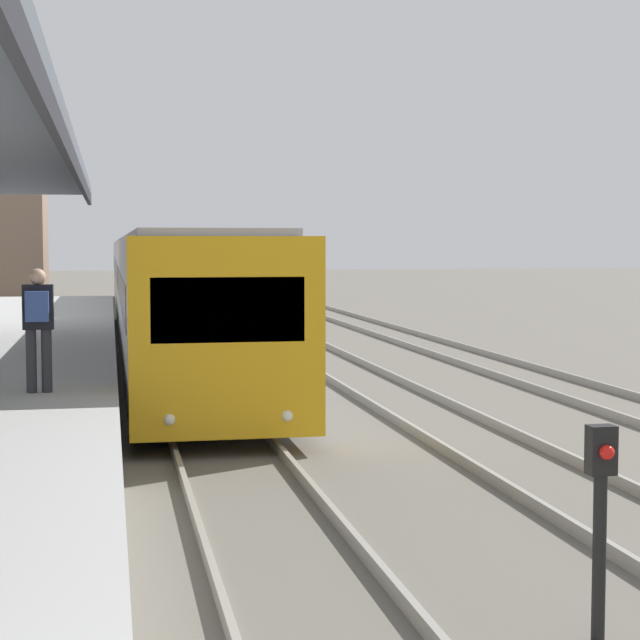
{
  "coord_description": "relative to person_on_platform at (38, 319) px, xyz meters",
  "views": [
    {
      "loc": [
        -1.56,
        -2.19,
        2.91
      ],
      "look_at": [
        1.84,
        15.09,
        1.66
      ],
      "focal_mm": 60.0,
      "sensor_mm": 36.0,
      "label": 1
    }
  ],
  "objects": [
    {
      "name": "signal_post_near",
      "position": [
        4.43,
        -7.54,
        -0.91
      ],
      "size": [
        0.2,
        0.21,
        1.6
      ],
      "color": "black",
      "rests_on": "ground_plane"
    },
    {
      "name": "train_near",
      "position": [
        2.51,
        23.3,
        -0.17
      ],
      "size": [
        2.69,
        47.27,
        3.15
      ],
      "color": "gold",
      "rests_on": "ground_plane"
    },
    {
      "name": "person_on_platform",
      "position": [
        0.0,
        0.0,
        0.0
      ],
      "size": [
        0.4,
        0.4,
        1.66
      ],
      "color": "#2D2D33",
      "rests_on": "station_platform"
    }
  ]
}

